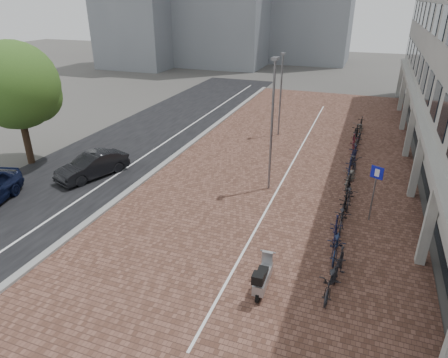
{
  "coord_description": "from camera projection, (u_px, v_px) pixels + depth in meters",
  "views": [
    {
      "loc": [
        6.02,
        -10.31,
        9.37
      ],
      "look_at": [
        0.0,
        6.0,
        1.3
      ],
      "focal_mm": 31.59,
      "sensor_mm": 36.0,
      "label": 1
    }
  ],
  "objects": [
    {
      "name": "car_dark",
      "position": [
        92.0,
        166.0,
        22.28
      ],
      "size": [
        2.74,
        4.38,
        1.36
      ],
      "primitive_type": "imported",
      "rotation": [
        0.0,
        0.0,
        -0.34
      ],
      "color": "black",
      "rests_on": "ground"
    },
    {
      "name": "parking_sign",
      "position": [
        375.0,
        184.0,
        17.39
      ],
      "size": [
        0.53,
        0.27,
        2.69
      ],
      "rotation": [
        0.0,
        0.0,
        -0.44
      ],
      "color": "slate",
      "rests_on": "ground"
    },
    {
      "name": "lamp_near",
      "position": [
        272.0,
        128.0,
        19.72
      ],
      "size": [
        0.12,
        0.12,
        6.75
      ],
      "primitive_type": "cylinder",
      "color": "slate",
      "rests_on": "ground"
    },
    {
      "name": "street_asphalt",
      "position": [
        133.0,
        143.0,
        27.64
      ],
      "size": [
        8.0,
        50.0,
        0.03
      ],
      "primitive_type": "cube",
      "color": "black",
      "rests_on": "ground"
    },
    {
      "name": "lamp_far",
      "position": [
        280.0,
        96.0,
        28.1
      ],
      "size": [
        0.12,
        0.12,
        5.83
      ],
      "primitive_type": "cylinder",
      "color": "slate",
      "rests_on": "ground"
    },
    {
      "name": "curb",
      "position": [
        184.0,
        149.0,
        26.39
      ],
      "size": [
        0.35,
        42.0,
        0.14
      ],
      "primitive_type": "cube",
      "color": "gray",
      "rests_on": "ground"
    },
    {
      "name": "parking_line",
      "position": [
        292.0,
        164.0,
        24.11
      ],
      "size": [
        0.1,
        30.0,
        0.0
      ],
      "primitive_type": "cube",
      "color": "white",
      "rests_on": "plaza_brick"
    },
    {
      "name": "scooter_front",
      "position": [
        263.0,
        276.0,
        13.58
      ],
      "size": [
        0.61,
        1.8,
        1.23
      ],
      "primitive_type": null,
      "rotation": [
        0.0,
        0.0,
        0.03
      ],
      "color": "#9D9EA2",
      "rests_on": "ground"
    },
    {
      "name": "ground",
      "position": [
        168.0,
        274.0,
        14.61
      ],
      "size": [
        140.0,
        140.0,
        0.0
      ],
      "primitive_type": "plane",
      "color": "#474442",
      "rests_on": "ground"
    },
    {
      "name": "street_tree",
      "position": [
        19.0,
        88.0,
        22.56
      ],
      "size": [
        5.01,
        5.01,
        7.28
      ],
      "color": "#382619",
      "rests_on": "ground"
    },
    {
      "name": "lane_line",
      "position": [
        159.0,
        147.0,
        27.01
      ],
      "size": [
        0.12,
        44.0,
        0.0
      ],
      "primitive_type": "cube",
      "color": "white",
      "rests_on": "street_asphalt"
    },
    {
      "name": "bike_row",
      "position": [
        351.0,
        174.0,
        21.66
      ],
      "size": [
        1.11,
        21.44,
        1.05
      ],
      "color": "black",
      "rests_on": "ground"
    },
    {
      "name": "plaza_brick",
      "position": [
        288.0,
        164.0,
        24.19
      ],
      "size": [
        14.5,
        42.0,
        0.04
      ],
      "primitive_type": "cube",
      "color": "brown",
      "rests_on": "ground"
    }
  ]
}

